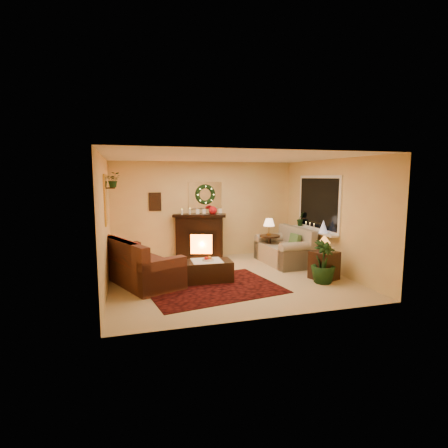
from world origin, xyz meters
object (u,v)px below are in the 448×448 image
object	(u,v)px
sofa	(139,261)
fireplace	(200,238)
loveseat	(284,247)
end_table_square	(324,267)
side_table_round	(270,249)
coffee_table	(207,271)

from	to	relation	value
sofa	fireplace	size ratio (longest dim) A/B	1.75
loveseat	end_table_square	xyz separation A→B (m)	(0.24, -1.50, -0.15)
side_table_round	end_table_square	size ratio (longest dim) A/B	1.15
side_table_round	coffee_table	size ratio (longest dim) A/B	0.66
fireplace	sofa	bearing A→B (deg)	-115.85
loveseat	side_table_round	xyz separation A→B (m)	(-0.25, 0.30, -0.09)
fireplace	side_table_round	distance (m)	1.89
sofa	coffee_table	bearing A→B (deg)	-39.41
fireplace	coffee_table	bearing A→B (deg)	-80.06
sofa	end_table_square	world-z (taller)	sofa
sofa	coffee_table	size ratio (longest dim) A/B	2.09
loveseat	end_table_square	distance (m)	1.53
side_table_round	sofa	bearing A→B (deg)	-165.07
fireplace	coffee_table	distance (m)	2.17
sofa	loveseat	world-z (taller)	sofa
fireplace	coffee_table	xyz separation A→B (m)	(-0.30, -2.12, -0.34)
loveseat	side_table_round	bearing A→B (deg)	125.91
sofa	coffee_table	distance (m)	1.44
fireplace	side_table_round	xyz separation A→B (m)	(1.68, -0.84, -0.23)
sofa	side_table_round	distance (m)	3.46
fireplace	side_table_round	size ratio (longest dim) A/B	1.80
side_table_round	fireplace	bearing A→B (deg)	153.35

